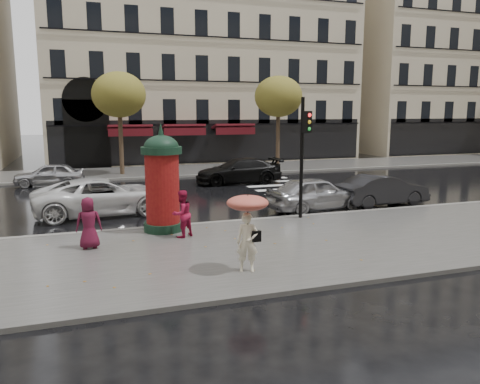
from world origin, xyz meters
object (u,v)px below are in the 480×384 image
object	(u,v)px
car_white	(103,196)
car_far_silver	(49,174)
car_black	(239,171)
car_silver	(315,193)
woman_umbrella	(248,220)
morris_column	(162,180)
car_darkgrey	(382,190)
man_burgundy	(89,223)
woman_red	(182,214)
traffic_light	(304,146)

from	to	relation	value
car_white	car_far_silver	xyz separation A→B (m)	(-2.53, 8.84, -0.11)
car_black	car_white	bearing A→B (deg)	-49.96
car_silver	woman_umbrella	bearing A→B (deg)	133.90
car_far_silver	car_white	bearing A→B (deg)	17.69
car_silver	car_far_silver	world-z (taller)	car_silver
car_white	car_black	world-z (taller)	car_white
morris_column	car_silver	distance (m)	7.05
car_darkgrey	man_burgundy	bearing A→B (deg)	100.56
car_darkgrey	woman_red	bearing A→B (deg)	102.61
woman_red	traffic_light	distance (m)	5.44
man_burgundy	car_silver	xyz separation A→B (m)	(9.15, 3.23, -0.16)
woman_red	car_darkgrey	xyz separation A→B (m)	(9.62, 2.86, -0.19)
woman_umbrella	car_silver	bearing A→B (deg)	50.91
car_darkgrey	traffic_light	bearing A→B (deg)	104.67
car_black	man_burgundy	bearing A→B (deg)	-35.14
woman_umbrella	car_far_silver	xyz separation A→B (m)	(-5.67, 17.43, -0.81)
woman_umbrella	car_far_silver	size ratio (longest dim) A/B	0.53
woman_umbrella	traffic_light	xyz separation A→B (m)	(4.00, 5.04, 1.42)
man_burgundy	car_far_silver	world-z (taller)	man_burgundy
traffic_light	car_silver	xyz separation A→B (m)	(1.39, 1.59, -2.14)
woman_umbrella	morris_column	bearing A→B (deg)	105.42
morris_column	man_burgundy	bearing A→B (deg)	-149.45
morris_column	car_far_silver	bearing A→B (deg)	108.98
man_burgundy	morris_column	world-z (taller)	morris_column
woman_red	morris_column	world-z (taller)	morris_column
woman_umbrella	morris_column	world-z (taller)	morris_column
man_burgundy	car_darkgrey	xyz separation A→B (m)	(12.48, 3.23, -0.20)
woman_umbrella	car_silver	size ratio (longest dim) A/B	0.47
woman_umbrella	car_black	xyz separation A→B (m)	(4.74, 14.91, -0.72)
car_white	car_black	xyz separation A→B (m)	(7.88, 6.32, -0.02)
man_burgundy	car_white	xyz separation A→B (m)	(0.62, 5.19, -0.14)
car_silver	morris_column	bearing A→B (deg)	97.98
car_silver	car_black	bearing A→B (deg)	-2.52
car_darkgrey	car_black	bearing A→B (deg)	21.71
man_burgundy	car_silver	size ratio (longest dim) A/B	0.36
woman_umbrella	car_silver	world-z (taller)	woman_umbrella
car_white	car_black	distance (m)	10.10
woman_red	traffic_light	bearing A→B (deg)	164.40
woman_red	car_white	size ratio (longest dim) A/B	0.28
woman_umbrella	woman_red	world-z (taller)	woman_umbrella
morris_column	traffic_light	xyz separation A→B (m)	(5.34, 0.21, 1.00)
man_burgundy	car_black	distance (m)	14.31
woman_umbrella	car_black	bearing A→B (deg)	72.37
woman_red	car_far_silver	world-z (taller)	woman_red
traffic_light	car_far_silver	bearing A→B (deg)	127.97
car_white	traffic_light	bearing A→B (deg)	-121.84
car_far_silver	traffic_light	bearing A→B (deg)	39.69
man_burgundy	car_darkgrey	size ratio (longest dim) A/B	0.37
man_burgundy	car_darkgrey	bearing A→B (deg)	-166.42
woman_umbrella	traffic_light	distance (m)	6.59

